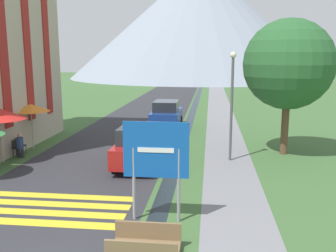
% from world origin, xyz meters
% --- Properties ---
extents(ground_plane, '(160.00, 160.00, 0.00)m').
position_xyz_m(ground_plane, '(0.00, 20.00, 0.00)').
color(ground_plane, '#3D6033').
extents(road, '(6.40, 60.00, 0.01)m').
position_xyz_m(road, '(-2.50, 30.00, 0.00)').
color(road, '#2D2D33').
rests_on(road, ground_plane).
extents(footpath, '(2.20, 60.00, 0.01)m').
position_xyz_m(footpath, '(3.60, 30.00, 0.00)').
color(footpath, slate).
rests_on(footpath, ground_plane).
extents(drainage_channel, '(0.60, 60.00, 0.00)m').
position_xyz_m(drainage_channel, '(1.20, 30.00, 0.00)').
color(drainage_channel, black).
rests_on(drainage_channel, ground_plane).
extents(crosswalk_marking, '(5.44, 2.54, 0.01)m').
position_xyz_m(crosswalk_marking, '(-2.50, 3.98, 0.01)').
color(crosswalk_marking, yellow).
rests_on(crosswalk_marking, ground_plane).
extents(mountain_distant, '(57.65, 57.65, 25.02)m').
position_xyz_m(mountain_distant, '(-0.08, 80.19, 12.51)').
color(mountain_distant, gray).
rests_on(mountain_distant, ground_plane).
extents(road_sign, '(1.91, 0.11, 2.98)m').
position_xyz_m(road_sign, '(1.19, 3.49, 1.93)').
color(road_sign, gray).
rests_on(road_sign, ground_plane).
extents(footbridge, '(1.70, 1.10, 0.65)m').
position_xyz_m(footbridge, '(1.20, 1.46, 0.23)').
color(footbridge, brown).
rests_on(footbridge, ground_plane).
extents(parked_car_near, '(1.80, 4.22, 1.82)m').
position_xyz_m(parked_car_near, '(-0.40, 9.07, 0.91)').
color(parked_car_near, '#A31919').
rests_on(parked_car_near, ground_plane).
extents(parked_car_far, '(1.97, 3.93, 1.82)m').
position_xyz_m(parked_car_far, '(-0.25, 18.23, 0.91)').
color(parked_car_far, navy).
rests_on(parked_car_far, ground_plane).
extents(cafe_chair_far_right, '(0.40, 0.40, 0.85)m').
position_xyz_m(cafe_chair_far_right, '(-6.54, 10.12, 0.51)').
color(cafe_chair_far_right, '#232328').
rests_on(cafe_chair_far_right, ground_plane).
extents(cafe_chair_far_left, '(0.40, 0.40, 0.85)m').
position_xyz_m(cafe_chair_far_left, '(-6.46, 9.71, 0.51)').
color(cafe_chair_far_left, '#232328').
rests_on(cafe_chair_far_left, ground_plane).
extents(cafe_umbrella_middle_red, '(2.32, 2.32, 2.48)m').
position_xyz_m(cafe_umbrella_middle_red, '(-6.67, 8.81, 2.24)').
color(cafe_umbrella_middle_red, '#B7B2A8').
rests_on(cafe_umbrella_middle_red, ground_plane).
extents(cafe_umbrella_rear_orange, '(1.94, 1.94, 2.35)m').
position_xyz_m(cafe_umbrella_rear_orange, '(-6.55, 11.52, 2.15)').
color(cafe_umbrella_rear_orange, '#B7B2A8').
rests_on(cafe_umbrella_rear_orange, ground_plane).
extents(person_seated_near, '(0.32, 0.32, 1.20)m').
position_xyz_m(person_seated_near, '(-6.28, 9.67, 0.66)').
color(person_seated_near, '#282833').
rests_on(person_seated_near, ground_plane).
extents(streetlamp, '(0.28, 0.28, 4.99)m').
position_xyz_m(streetlamp, '(3.69, 10.35, 2.97)').
color(streetlamp, '#515156').
rests_on(streetlamp, ground_plane).
extents(tree_by_path, '(4.33, 4.33, 6.58)m').
position_xyz_m(tree_by_path, '(6.40, 11.83, 4.40)').
color(tree_by_path, brown).
rests_on(tree_by_path, ground_plane).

